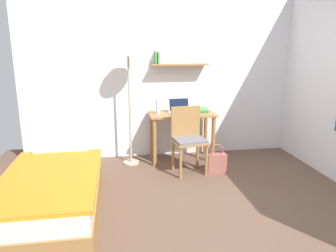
# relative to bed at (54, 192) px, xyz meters

# --- Properties ---
(ground_plane) EXTENTS (5.28, 5.28, 0.00)m
(ground_plane) POSITION_rel_bed_xyz_m (1.46, -0.29, -0.24)
(ground_plane) COLOR brown
(wall_back) EXTENTS (4.40, 0.27, 2.60)m
(wall_back) POSITION_rel_bed_xyz_m (1.47, 1.73, 1.06)
(wall_back) COLOR white
(wall_back) RESTS_ON ground_plane
(bed) EXTENTS (0.94, 1.93, 0.54)m
(bed) POSITION_rel_bed_xyz_m (0.00, 0.00, 0.00)
(bed) COLOR #9E703D
(bed) RESTS_ON ground_plane
(desk) EXTENTS (0.98, 0.52, 0.74)m
(desk) POSITION_rel_bed_xyz_m (1.65, 1.41, 0.35)
(desk) COLOR #9E703D
(desk) RESTS_ON ground_plane
(desk_chair) EXTENTS (0.49, 0.44, 0.91)m
(desk_chair) POSITION_rel_bed_xyz_m (1.64, 0.93, 0.27)
(desk_chair) COLOR #9E703D
(desk_chair) RESTS_ON ground_plane
(standing_lamp) EXTENTS (0.38, 0.38, 1.81)m
(standing_lamp) POSITION_rel_bed_xyz_m (0.87, 1.36, 1.35)
(standing_lamp) COLOR #B2A893
(standing_lamp) RESTS_ON ground_plane
(laptop) EXTENTS (0.33, 0.24, 0.23)m
(laptop) POSITION_rel_bed_xyz_m (1.62, 1.42, 0.56)
(laptop) COLOR #B7BABF
(laptop) RESTS_ON desk
(water_bottle) EXTENTS (0.06, 0.06, 0.20)m
(water_bottle) POSITION_rel_bed_xyz_m (1.29, 1.39, 0.60)
(water_bottle) COLOR silver
(water_bottle) RESTS_ON desk
(book_stack) EXTENTS (0.17, 0.23, 0.06)m
(book_stack) POSITION_rel_bed_xyz_m (1.98, 1.44, 0.53)
(book_stack) COLOR #4CA856
(book_stack) RESTS_ON desk
(handbag) EXTENTS (0.27, 0.12, 0.41)m
(handbag) POSITION_rel_bed_xyz_m (2.03, 0.82, -0.09)
(handbag) COLOR #99564C
(handbag) RESTS_ON ground_plane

